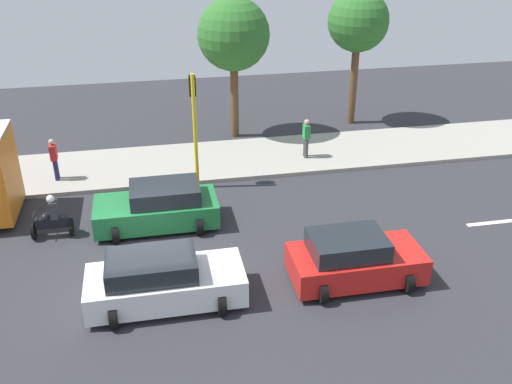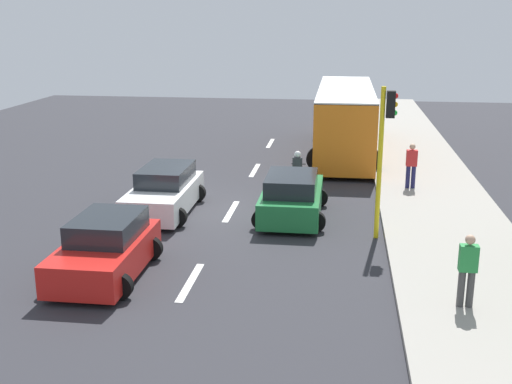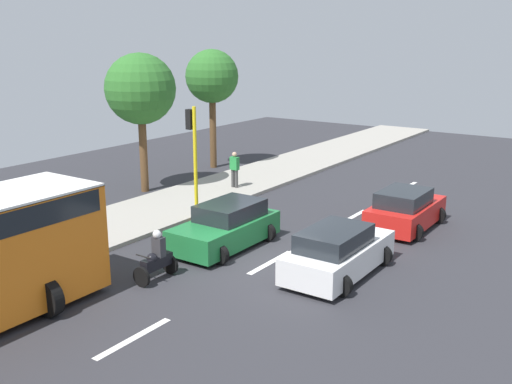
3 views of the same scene
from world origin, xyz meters
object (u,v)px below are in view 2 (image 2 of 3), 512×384
Objects in this scene: car_red at (106,249)px; pedestrian_by_tree at (468,268)px; car_white at (165,192)px; traffic_light_corner at (384,141)px; city_bus at (345,116)px; motorcycle at (297,174)px; pedestrian_near_signal at (411,164)px; car_green at (292,197)px.

pedestrian_by_tree is at bearing -6.45° from car_red.
car_white is 0.96× the size of traffic_light_corner.
city_bus is at bearing 95.15° from traffic_light_corner.
city_bus is 7.19× the size of motorcycle.
car_white is 2.55× the size of pedestrian_near_signal.
car_white is 5.42m from motorcycle.
car_green is 2.70× the size of motorcycle.
pedestrian_by_tree is at bearing -71.35° from traffic_light_corner.
car_red and car_white have the same top height.
car_red is 16.88m from city_bus.
motorcycle is 0.91× the size of pedestrian_by_tree.
traffic_light_corner is at bearing 28.46° from car_red.
car_green is 7.77m from pedestrian_by_tree.
car_white is at bearing -141.30° from motorcycle.
traffic_light_corner is at bearing 108.65° from pedestrian_by_tree.
traffic_light_corner reaches higher than motorcycle.
pedestrian_by_tree is at bearing -80.84° from city_bus.
motorcycle reaches higher than car_red.
car_green is at bearing -99.27° from city_bus.
city_bus is 16.96m from pedestrian_by_tree.
traffic_light_corner reaches higher than pedestrian_near_signal.
pedestrian_near_signal reaches higher than car_green.
car_green is 4.30m from car_white.
pedestrian_near_signal is 10.20m from pedestrian_by_tree.
motorcycle is 6.23m from traffic_light_corner.
pedestrian_by_tree is at bearing -65.79° from motorcycle.
city_bus reaches higher than motorcycle.
car_white is at bearing 89.84° from car_red.
car_white is at bearing 178.91° from car_green.
car_red is 9.86m from motorcycle.
motorcycle is (4.23, 3.39, -0.07)m from car_white.
car_red is 2.51× the size of motorcycle.
motorcycle is 10.84m from pedestrian_by_tree.
city_bus is at bearing 99.16° from pedestrian_by_tree.
car_green is at bearing 124.35° from pedestrian_by_tree.
traffic_light_corner is (1.07, -11.91, 1.08)m from city_bus.
car_green is 0.92× the size of traffic_light_corner.
car_red is 0.85× the size of traffic_light_corner.
city_bus is at bearing 75.69° from motorcycle.
city_bus is at bearing 69.15° from car_red.
car_red is at bearing -151.54° from traffic_light_corner.
pedestrian_by_tree reaches higher than motorcycle.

